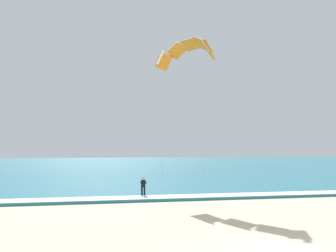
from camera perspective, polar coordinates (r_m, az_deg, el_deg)
sea at (r=85.62m, az=-6.82°, el=-6.24°), size 200.00×120.00×0.20m
surf_foam at (r=27.34m, az=2.88°, el=-11.43°), size 200.00×1.96×0.04m
surfboard at (r=27.91m, az=-4.10°, el=-11.67°), size 0.71×1.46×0.09m
kitesurfer at (r=27.81m, az=-4.08°, el=-9.80°), size 0.59×0.59×1.69m
kite_primary at (r=32.50m, az=3.17°, el=12.32°), size 6.28×6.09×12.75m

